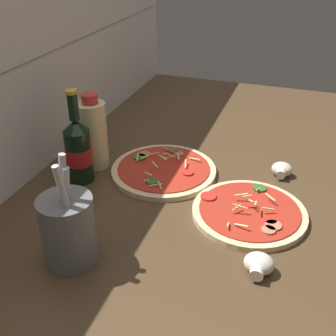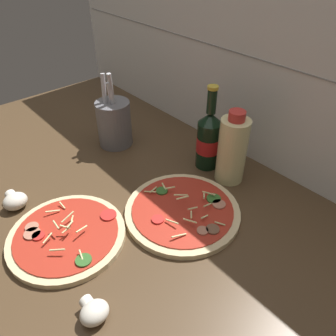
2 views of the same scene
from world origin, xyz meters
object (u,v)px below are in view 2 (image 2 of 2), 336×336
oil_bottle (232,149)px  mushroom_left (15,201)px  pizza_far (183,211)px  mushroom_right (94,312)px  beer_bottle (209,139)px  utensil_crock (114,123)px  pizza_near (67,236)px

oil_bottle → mushroom_left: size_ratio=3.35×
pizza_far → mushroom_right: (8.20, -28.12, 0.96)cm
oil_bottle → mushroom_left: 53.09cm
mushroom_left → mushroom_right: mushroom_left is taller
beer_bottle → mushroom_left: 49.57cm
oil_bottle → pizza_far: bearing=-84.4°
mushroom_left → utensil_crock: bearing=103.2°
pizza_far → mushroom_left: bearing=-134.6°
utensil_crock → pizza_far: bearing=-8.9°
pizza_far → mushroom_left: pizza_far is taller
mushroom_right → oil_bottle: bearing=102.2°
pizza_far → mushroom_right: size_ratio=4.91×
mushroom_left → mushroom_right: (35.64, -0.32, -0.14)cm
pizza_near → pizza_far: size_ratio=0.93×
mushroom_left → utensil_crock: size_ratio=0.26×
pizza_near → utensil_crock: 38.39cm
pizza_far → utensil_crock: 36.23cm
mushroom_right → utensil_crock: (-43.46, 33.65, 5.25)cm
beer_bottle → utensil_crock: (-25.73, -12.45, -1.28)cm
pizza_far → utensil_crock: utensil_crock is taller
beer_bottle → mushroom_left: (-17.91, -45.78, -6.38)cm
pizza_far → oil_bottle: (-1.77, 18.15, 8.06)cm
oil_bottle → utensil_crock: utensil_crock is taller
mushroom_right → beer_bottle: bearing=111.0°
pizza_far → beer_bottle: size_ratio=1.14×
oil_bottle → mushroom_right: size_ratio=3.61×
pizza_near → mushroom_left: bearing=-165.1°
pizza_near → mushroom_right: size_ratio=4.59×
pizza_far → oil_bottle: oil_bottle is taller
oil_bottle → mushroom_right: (9.97, -46.27, -7.10)cm
pizza_near → mushroom_left: pizza_near is taller
oil_bottle → mushroom_right: oil_bottle is taller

